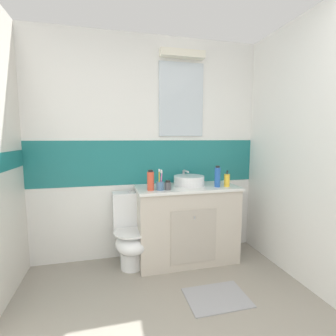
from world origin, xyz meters
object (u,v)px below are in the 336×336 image
(toilet, at_px, (131,233))
(hair_gel_jar, at_px, (168,186))
(soap_dispenser, at_px, (227,180))
(sink_basin, at_px, (189,180))
(toothbrush_cup, at_px, (160,185))
(mouthwash_bottle, at_px, (151,181))
(shampoo_bottle_tall, at_px, (217,177))

(toilet, distance_m, hair_gel_jar, 0.66)
(soap_dispenser, bearing_deg, sink_basin, 156.39)
(toothbrush_cup, bearing_deg, toilet, 155.78)
(soap_dispenser, height_order, mouthwash_bottle, mouthwash_bottle)
(toilet, bearing_deg, shampoo_bottle_tall, -7.41)
(mouthwash_bottle, xyz_separation_m, shampoo_bottle_tall, (0.73, -0.00, 0.01))
(mouthwash_bottle, relative_size, hair_gel_jar, 2.12)
(shampoo_bottle_tall, xyz_separation_m, hair_gel_jar, (-0.56, -0.02, -0.07))
(toothbrush_cup, bearing_deg, soap_dispenser, 0.34)
(toilet, height_order, mouthwash_bottle, mouthwash_bottle)
(sink_basin, xyz_separation_m, hair_gel_jar, (-0.29, -0.18, -0.01))
(soap_dispenser, distance_m, hair_gel_jar, 0.67)
(sink_basin, relative_size, soap_dispenser, 2.17)
(shampoo_bottle_tall, bearing_deg, mouthwash_bottle, 179.97)
(shampoo_bottle_tall, bearing_deg, soap_dispenser, -3.35)
(sink_basin, distance_m, hair_gel_jar, 0.34)
(toothbrush_cup, bearing_deg, hair_gel_jar, -7.50)
(soap_dispenser, xyz_separation_m, shampoo_bottle_tall, (-0.11, 0.01, 0.04))
(toilet, distance_m, toothbrush_cup, 0.62)
(toothbrush_cup, height_order, shampoo_bottle_tall, shampoo_bottle_tall)
(sink_basin, xyz_separation_m, mouthwash_bottle, (-0.46, -0.16, 0.04))
(mouthwash_bottle, bearing_deg, toothbrush_cup, -6.61)
(toilet, xyz_separation_m, soap_dispenser, (1.04, -0.13, 0.55))
(sink_basin, bearing_deg, toilet, -176.66)
(toothbrush_cup, height_order, hair_gel_jar, toothbrush_cup)
(sink_basin, relative_size, toothbrush_cup, 1.75)
(toilet, bearing_deg, toothbrush_cup, -24.22)
(sink_basin, height_order, toilet, sink_basin)
(toothbrush_cup, bearing_deg, sink_basin, 24.94)
(toothbrush_cup, relative_size, hair_gel_jar, 2.24)
(soap_dispenser, bearing_deg, toothbrush_cup, -179.66)
(shampoo_bottle_tall, bearing_deg, toothbrush_cup, -179.02)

